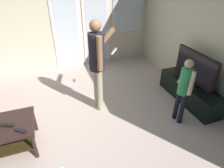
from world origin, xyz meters
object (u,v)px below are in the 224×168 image
Objects in this scene: flat_screen_tv at (195,68)px; person_adult at (98,60)px; tv_stand at (189,92)px; dvd_remote_slim at (21,130)px; person_child at (184,87)px; tv_remote_black at (7,125)px.

person_adult is at bearing 166.77° from flat_screen_tv.
tv_stand is at bearing -13.33° from person_adult.
tv_stand is 0.87× the size of person_adult.
person_adult is (-1.71, 0.41, 0.77)m from tv_stand.
flat_screen_tv is 3.00m from dvd_remote_slim.
tv_stand is 1.92m from person_adult.
tv_remote_black is at bearing 174.22° from person_child.
person_child is (1.16, -0.82, -0.29)m from person_adult.
person_adult is (-1.71, 0.40, 0.26)m from flat_screen_tv.
tv_remote_black is at bearing -177.17° from tv_stand.
tv_remote_black is (-3.14, -0.16, -0.25)m from flat_screen_tv.
person_child reaches higher than tv_remote_black.
dvd_remote_slim is at bearing -173.83° from tv_stand.
tv_remote_black is (-2.59, 0.26, -0.22)m from person_child.
person_adult is 9.49× the size of tv_remote_black.
flat_screen_tv is at bearing 28.11° from tv_remote_black.
flat_screen_tv is 0.69m from person_child.
person_child reaches higher than flat_screen_tv.
tv_stand is 8.23× the size of tv_remote_black.
person_child is 6.67× the size of dvd_remote_slim.
tv_remote_black is 0.24m from dvd_remote_slim.
person_child is at bearing 19.43° from tv_remote_black.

